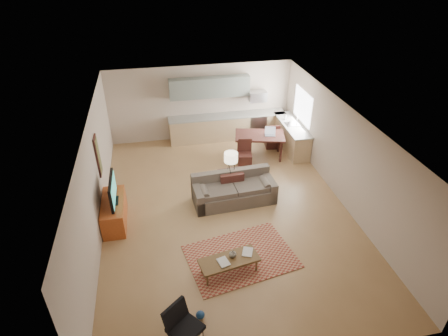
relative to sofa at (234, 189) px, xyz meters
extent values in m
plane|color=#967046|center=(-0.29, -0.32, -0.41)|extent=(9.00, 9.00, 0.00)
plane|color=white|center=(-0.29, -0.32, 2.29)|extent=(9.00, 9.00, 0.00)
plane|color=#B6A495|center=(-0.29, 4.18, 0.94)|extent=(6.50, 0.00, 6.50)
plane|color=#B6A495|center=(-0.29, -4.82, 0.94)|extent=(6.50, 0.00, 6.50)
plane|color=#B6A495|center=(-3.54, -0.32, 0.94)|extent=(0.00, 9.00, 9.00)
plane|color=#B6A495|center=(2.96, -0.32, 0.94)|extent=(0.00, 9.00, 9.00)
cube|color=#A5A8AD|center=(1.71, 3.86, 0.04)|extent=(0.62, 0.62, 0.90)
cube|color=#A5A8AD|center=(1.71, 3.88, 1.14)|extent=(0.62, 0.40, 0.35)
cube|color=slate|center=(0.01, 4.01, 1.54)|extent=(2.80, 0.34, 0.70)
cube|color=white|center=(2.94, 2.68, 1.14)|extent=(0.02, 1.40, 1.05)
cube|color=maroon|center=(-0.32, -2.16, -0.40)|extent=(2.69, 2.09, 0.02)
imported|color=maroon|center=(-0.93, -2.66, 0.00)|extent=(0.37, 0.41, 0.03)
imported|color=navy|center=(-0.34, -2.39, -0.01)|extent=(0.43, 0.46, 0.02)
imported|color=black|center=(-0.59, -2.49, 0.07)|extent=(0.18, 0.18, 0.17)
imported|color=beige|center=(2.54, 3.09, 0.60)|extent=(0.11, 0.12, 0.19)
camera|label=1|loc=(-1.95, -8.30, 5.97)|focal=30.00mm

